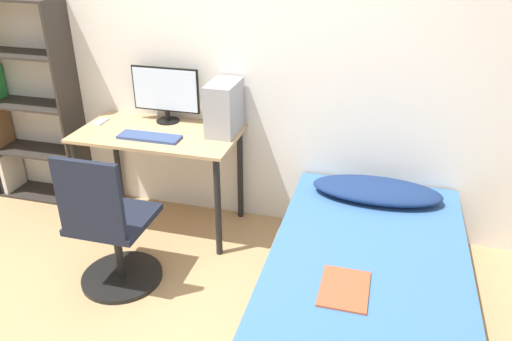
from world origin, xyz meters
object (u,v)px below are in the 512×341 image
object	(u,v)px
bookshelf	(18,105)
keyboard	(150,137)
bed	(364,293)
monitor	(166,92)
office_chair	(111,236)
pc_tower	(224,108)

from	to	relation	value
bookshelf	keyboard	bearing A→B (deg)	-12.69
bed	monitor	world-z (taller)	monitor
office_chair	pc_tower	world-z (taller)	pc_tower
bed	monitor	bearing A→B (deg)	150.17
keyboard	bookshelf	bearing A→B (deg)	167.31
bookshelf	pc_tower	world-z (taller)	bookshelf
bookshelf	keyboard	distance (m)	1.30
bookshelf	pc_tower	bearing A→B (deg)	-1.39
bookshelf	monitor	size ratio (longest dim) A/B	3.16
keyboard	pc_tower	distance (m)	0.54
keyboard	bed	bearing A→B (deg)	-19.88
bed	pc_tower	distance (m)	1.52
office_chair	keyboard	xyz separation A→B (m)	(-0.00, 0.62, 0.40)
office_chair	bed	bearing A→B (deg)	2.40
office_chair	monitor	world-z (taller)	monitor
monitor	pc_tower	bearing A→B (deg)	-10.52
pc_tower	keyboard	bearing A→B (deg)	-151.91
bookshelf	office_chair	world-z (taller)	bookshelf
office_chair	pc_tower	bearing A→B (deg)	62.13
monitor	bed	bearing A→B (deg)	-29.83
office_chair	keyboard	bearing A→B (deg)	90.20
pc_tower	monitor	bearing A→B (deg)	169.48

